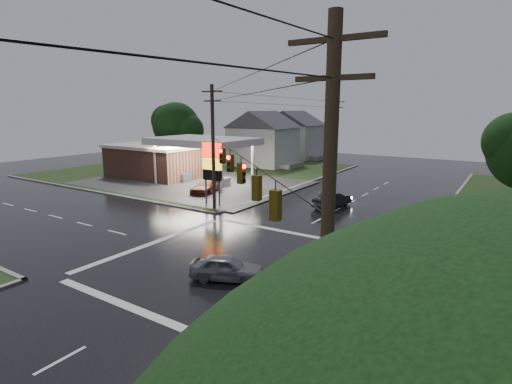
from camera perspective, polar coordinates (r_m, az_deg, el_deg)
The scene contains 14 objects.
ground at distance 23.87m, azimuth -2.58°, elevation -10.20°, with size 120.00×120.00×0.00m, color black.
grass_nw at distance 59.41m, azimuth -8.27°, elevation 3.08°, with size 36.00×36.00×0.08m, color #1E3216.
gas_station at distance 54.33m, azimuth -12.50°, elevation 4.78°, with size 26.20×18.00×5.60m.
pylon_sign at distance 37.20m, azimuth -6.31°, elevation 4.13°, with size 2.00×0.35×6.00m.
utility_pole_nw at distance 35.61m, azimuth -6.15°, elevation 6.56°, with size 2.20×0.32×11.00m.
utility_pole_se at distance 9.66m, azimuth 10.07°, elevation -7.87°, with size 2.20×0.32×11.00m.
utility_pole_n at distance 60.37m, azimuth 11.44°, elevation 8.29°, with size 2.20×0.32×10.50m.
traffic_signals at distance 22.25m, azimuth -2.72°, elevation 5.45°, with size 26.87×26.87×1.47m.
house_near at distance 63.87m, azimuth 1.06°, elevation 7.75°, with size 11.05×8.48×8.60m.
house_far at distance 74.74m, azimuth 5.37°, elevation 8.29°, with size 11.05×8.48×8.60m.
tree_nw_behind at distance 67.06m, azimuth -11.24°, elevation 9.24°, with size 8.93×7.60×10.00m.
car_north at distance 37.50m, azimuth 10.81°, elevation -1.06°, with size 1.53×4.38×1.44m, color black.
car_crossing at distance 21.64m, azimuth -4.23°, elevation -10.71°, with size 1.57×3.91×1.33m, color gray.
car_pump at distance 43.45m, azimuth -7.02°, elevation 0.83°, with size 2.03×4.99×1.45m, color #512212.
Camera 1 is at (13.01, -17.91, 8.95)m, focal length 28.00 mm.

